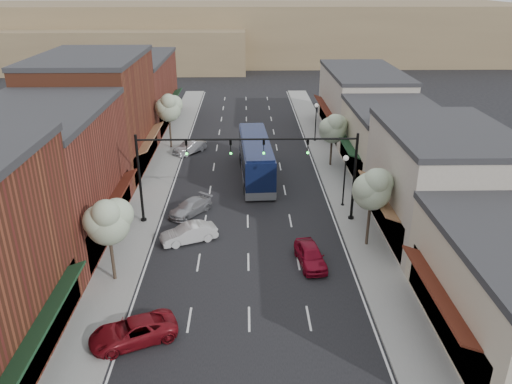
{
  "coord_description": "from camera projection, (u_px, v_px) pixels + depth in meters",
  "views": [
    {
      "loc": [
        -0.1,
        -26.47,
        17.4
      ],
      "look_at": [
        0.65,
        8.58,
        2.2
      ],
      "focal_mm": 35.0,
      "sensor_mm": 36.0,
      "label": 1
    }
  ],
  "objects": [
    {
      "name": "lamp_post_far",
      "position": [
        316.0,
        116.0,
        55.84
      ],
      "size": [
        0.44,
        0.44,
        4.44
      ],
      "color": "black",
      "rests_on": "ground"
    },
    {
      "name": "bldg_left_far",
      "position": [
        132.0,
        91.0,
        62.29
      ],
      "size": [
        10.14,
        18.1,
        8.4
      ],
      "color": "brown",
      "rests_on": "ground"
    },
    {
      "name": "bldg_right_midfar",
      "position": [
        393.0,
        141.0,
        46.72
      ],
      "size": [
        9.14,
        12.1,
        6.4
      ],
      "color": "#B4A78F",
      "rests_on": "ground"
    },
    {
      "name": "signal_mast_left",
      "position": [
        171.0,
        166.0,
        36.59
      ],
      "size": [
        8.22,
        0.46,
        7.0
      ],
      "color": "black",
      "rests_on": "ground"
    },
    {
      "name": "signal_mast_right",
      "position": [
        323.0,
        164.0,
        36.81
      ],
      "size": [
        8.22,
        0.46,
        7.0
      ],
      "color": "black",
      "rests_on": "ground"
    },
    {
      "name": "lamp_post_near",
      "position": [
        345.0,
        172.0,
        39.79
      ],
      "size": [
        0.44,
        0.44,
        4.44
      ],
      "color": "black",
      "rests_on": "ground"
    },
    {
      "name": "red_hatchback",
      "position": [
        310.0,
        255.0,
        32.53
      ],
      "size": [
        2.09,
        4.11,
        1.34
      ],
      "primitive_type": "imported",
      "rotation": [
        0.0,
        0.0,
        0.13
      ],
      "color": "maroon",
      "rests_on": "ground"
    },
    {
      "name": "hill_far",
      "position": [
        245.0,
        32.0,
        111.37
      ],
      "size": [
        120.0,
        30.0,
        12.0
      ],
      "primitive_type": "cube",
      "color": "#7A6647",
      "rests_on": "ground"
    },
    {
      "name": "parked_car_a",
      "position": [
        133.0,
        331.0,
        25.62
      ],
      "size": [
        4.92,
        3.67,
        1.24
      ],
      "primitive_type": "imported",
      "rotation": [
        0.0,
        0.0,
        -1.16
      ],
      "color": "maroon",
      "rests_on": "ground"
    },
    {
      "name": "curb_left",
      "position": [
        174.0,
        172.0,
        48.0
      ],
      "size": [
        0.25,
        73.0,
        0.17
      ],
      "primitive_type": "cube",
      "color": "gray",
      "rests_on": "ground"
    },
    {
      "name": "bldg_left_midfar",
      "position": [
        96.0,
        114.0,
        47.11
      ],
      "size": [
        10.14,
        14.1,
        10.9
      ],
      "color": "brown",
      "rests_on": "ground"
    },
    {
      "name": "bldg_left_midnear",
      "position": [
        43.0,
        176.0,
        34.57
      ],
      "size": [
        10.14,
        14.1,
        9.4
      ],
      "color": "brown",
      "rests_on": "ground"
    },
    {
      "name": "tree_left_far",
      "position": [
        169.0,
        107.0,
        53.0
      ],
      "size": [
        2.85,
        2.65,
        6.13
      ],
      "color": "#47382B",
      "rests_on": "ground"
    },
    {
      "name": "tree_right_far",
      "position": [
        333.0,
        127.0,
        48.07
      ],
      "size": [
        2.85,
        2.65,
        5.43
      ],
      "color": "#47382B",
      "rests_on": "ground"
    },
    {
      "name": "curb_right",
      "position": [
        319.0,
        171.0,
        48.28
      ],
      "size": [
        0.25,
        73.0,
        0.17
      ],
      "primitive_type": "cube",
      "color": "gray",
      "rests_on": "ground"
    },
    {
      "name": "bldg_right_midnear",
      "position": [
        440.0,
        183.0,
        35.42
      ],
      "size": [
        9.14,
        12.1,
        7.9
      ],
      "color": "#B0A697",
      "rests_on": "ground"
    },
    {
      "name": "coach_bus",
      "position": [
        256.0,
        158.0,
        46.34
      ],
      "size": [
        3.24,
        12.02,
        3.64
      ],
      "rotation": [
        0.0,
        0.0,
        0.05
      ],
      "color": "#0E1739",
      "rests_on": "ground"
    },
    {
      "name": "sidewalk_right",
      "position": [
        334.0,
        171.0,
        48.3
      ],
      "size": [
        2.8,
        73.0,
        0.15
      ],
      "primitive_type": "cube",
      "color": "gray",
      "rests_on": "ground"
    },
    {
      "name": "sidewalk_left",
      "position": [
        160.0,
        172.0,
        47.97
      ],
      "size": [
        2.8,
        73.0,
        0.15
      ],
      "primitive_type": "cube",
      "color": "gray",
      "rests_on": "ground"
    },
    {
      "name": "parked_car_c",
      "position": [
        190.0,
        207.0,
        39.48
      ],
      "size": [
        3.73,
        4.18,
        1.16
      ],
      "primitive_type": "imported",
      "rotation": [
        0.0,
        0.0,
        -0.65
      ],
      "color": "#A0A1A6",
      "rests_on": "ground"
    },
    {
      "name": "parked_car_b",
      "position": [
        189.0,
        233.0,
        35.33
      ],
      "size": [
        4.21,
        2.81,
        1.31
      ],
      "primitive_type": "imported",
      "rotation": [
        0.0,
        0.0,
        -1.18
      ],
      "color": "silver",
      "rests_on": "ground"
    },
    {
      "name": "tree_left_near",
      "position": [
        108.0,
        220.0,
        29.31
      ],
      "size": [
        2.85,
        2.65,
        5.69
      ],
      "color": "#47382B",
      "rests_on": "ground"
    },
    {
      "name": "tree_right_near",
      "position": [
        373.0,
        188.0,
        33.21
      ],
      "size": [
        2.85,
        2.65,
        5.95
      ],
      "color": "#47382B",
      "rests_on": "ground"
    },
    {
      "name": "ground",
      "position": [
        249.0,
        279.0,
        31.2
      ],
      "size": [
        160.0,
        160.0,
        0.0
      ],
      "primitive_type": "plane",
      "color": "black",
      "rests_on": "ground"
    },
    {
      "name": "hill_near",
      "position": [
        122.0,
        48.0,
        100.66
      ],
      "size": [
        50.0,
        20.0,
        8.0
      ],
      "primitive_type": "cube",
      "color": "#7A6647",
      "rests_on": "ground"
    },
    {
      "name": "bldg_right_far",
      "position": [
        361.0,
        102.0,
        59.37
      ],
      "size": [
        9.14,
        16.1,
        7.4
      ],
      "color": "#B0A697",
      "rests_on": "ground"
    },
    {
      "name": "parked_car_e",
      "position": [
        190.0,
        147.0,
        53.05
      ],
      "size": [
        3.53,
        3.97,
        1.31
      ],
      "primitive_type": "imported",
      "rotation": [
        0.0,
        0.0,
        -0.67
      ],
      "color": "#ABACB0",
      "rests_on": "ground"
    }
  ]
}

